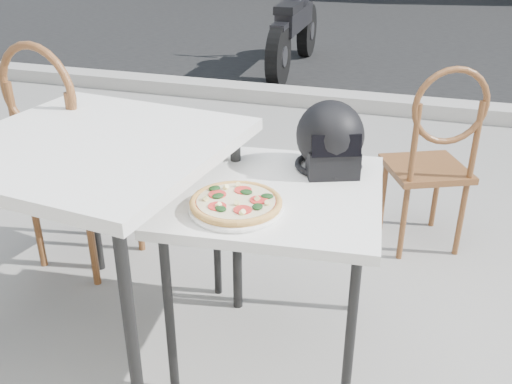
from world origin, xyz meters
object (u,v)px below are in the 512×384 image
(motorcycle, at_px, (295,29))
(helmet, at_px, (330,140))
(cafe_table_main, at_px, (274,205))
(plate, at_px, (236,208))
(cafe_chair_main, at_px, (435,151))
(pizza, at_px, (236,202))
(cafe_chair_side, at_px, (65,148))
(cafe_table_side, at_px, (95,160))

(motorcycle, bearing_deg, helmet, -75.86)
(cafe_table_main, bearing_deg, motorcycle, 102.72)
(plate, relative_size, cafe_chair_main, 0.35)
(pizza, bearing_deg, helmet, 62.18)
(cafe_table_main, bearing_deg, cafe_chair_main, 60.47)
(cafe_table_main, relative_size, cafe_chair_main, 0.83)
(plate, xyz_separation_m, motorcycle, (-0.89, 4.47, -0.26))
(cafe_table_main, relative_size, pizza, 2.46)
(helmet, distance_m, cafe_chair_side, 1.18)
(pizza, height_order, helmet, helmet)
(pizza, distance_m, motorcycle, 4.56)
(cafe_table_main, relative_size, cafe_table_side, 0.80)
(cafe_table_side, xyz_separation_m, motorcycle, (-0.36, 4.40, -0.33))
(helmet, bearing_deg, plate, -139.37)
(cafe_chair_side, bearing_deg, pizza, 163.76)
(cafe_chair_side, bearing_deg, cafe_table_main, 174.65)
(cafe_table_main, relative_size, helmet, 2.39)
(cafe_table_main, xyz_separation_m, plate, (-0.07, -0.19, 0.07))
(cafe_chair_main, bearing_deg, cafe_chair_side, -2.31)
(plate, xyz_separation_m, cafe_table_side, (-0.54, 0.07, 0.07))
(cafe_chair_main, height_order, cafe_table_side, cafe_chair_main)
(cafe_table_main, bearing_deg, cafe_chair_side, 164.62)
(cafe_chair_main, xyz_separation_m, cafe_chair_side, (-1.55, -0.64, 0.07))
(cafe_chair_main, bearing_deg, plate, 36.95)
(pizza, xyz_separation_m, cafe_chair_side, (-0.95, 0.47, -0.11))
(plate, xyz_separation_m, cafe_chair_side, (-0.95, 0.47, -0.09))
(plate, height_order, pizza, pizza)
(helmet, xyz_separation_m, cafe_chair_side, (-1.17, 0.06, -0.19))
(cafe_chair_main, bearing_deg, motorcycle, -90.91)
(pizza, height_order, cafe_chair_side, cafe_chair_side)
(cafe_table_main, height_order, pizza, pizza)
(cafe_table_main, distance_m, cafe_table_side, 0.64)
(plate, height_order, cafe_chair_main, cafe_chair_main)
(pizza, distance_m, cafe_table_side, 0.54)
(cafe_table_main, distance_m, cafe_chair_main, 1.07)
(pizza, xyz_separation_m, motorcycle, (-0.89, 4.47, -0.28))
(cafe_table_main, xyz_separation_m, cafe_chair_side, (-1.02, 0.28, -0.02))
(plate, bearing_deg, pizza, 78.78)
(pizza, distance_m, cafe_chair_side, 1.07)
(cafe_table_main, distance_m, cafe_chair_side, 1.06)
(plate, bearing_deg, helmet, 62.19)
(motorcycle, bearing_deg, cafe_table_main, -78.44)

